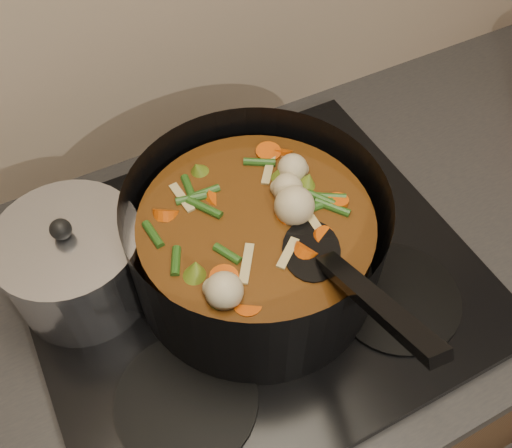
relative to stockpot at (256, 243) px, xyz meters
name	(u,v)px	position (x,y,z in m)	size (l,w,h in m)	color
counter	(254,394)	(0.00, 0.00, -0.55)	(2.64, 0.64, 0.91)	brown
stovetop	(253,276)	(0.00, 0.00, -0.09)	(0.62, 0.54, 0.03)	black
stockpot	(256,243)	(0.00, 0.00, 0.00)	(0.41, 0.50, 0.25)	black
saucepan	(76,264)	(-0.22, 0.09, -0.01)	(0.19, 0.19, 0.15)	silver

